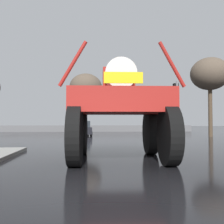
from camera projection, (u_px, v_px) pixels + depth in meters
ground_plane at (95, 138)px, 23.60m from camera, size 120.00×120.00×0.00m
oversize_sprayer at (119, 109)px, 10.41m from camera, size 4.18×5.39×4.11m
sedan_ahead at (81, 129)px, 28.03m from camera, size 2.32×4.30×1.52m
traffic_signal_near_right at (176, 100)px, 14.33m from camera, size 0.24×0.54×3.62m
traffic_signal_far_left at (76, 107)px, 28.34m from camera, size 0.24×0.55×4.15m
bare_tree_right at (210, 74)px, 26.01m from camera, size 3.74×3.74×7.70m
bare_tree_far_center at (86, 88)px, 35.52m from camera, size 4.33×4.33×7.84m
roadside_barrier at (93, 129)px, 38.20m from camera, size 28.85×0.24×0.90m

